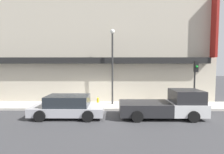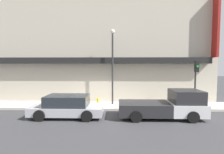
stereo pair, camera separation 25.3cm
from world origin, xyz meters
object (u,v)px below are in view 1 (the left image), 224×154
(traffic_light, at_px, (195,75))
(fire_hydrant, at_px, (98,102))
(parked_car, at_px, (68,106))
(street_lamp, at_px, (112,58))
(pickup_truck, at_px, (167,105))

(traffic_light, bearing_deg, fire_hydrant, 178.87)
(parked_car, xyz_separation_m, street_lamp, (2.77, 3.03, 3.15))
(pickup_truck, height_order, parked_car, pickup_truck)
(street_lamp, relative_size, traffic_light, 1.74)
(pickup_truck, relative_size, parked_car, 1.16)
(street_lamp, bearing_deg, traffic_light, -7.67)
(parked_car, xyz_separation_m, traffic_light, (8.93, 2.20, 1.84))
(pickup_truck, distance_m, fire_hydrant, 5.11)
(street_lamp, bearing_deg, parked_car, -132.41)
(parked_car, distance_m, traffic_light, 9.38)
(fire_hydrant, bearing_deg, street_lamp, 31.90)
(pickup_truck, bearing_deg, fire_hydrant, 154.16)
(pickup_truck, height_order, fire_hydrant, pickup_truck)
(pickup_truck, xyz_separation_m, parked_car, (-6.20, -0.00, -0.08))
(fire_hydrant, xyz_separation_m, traffic_light, (7.26, -0.14, 2.03))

